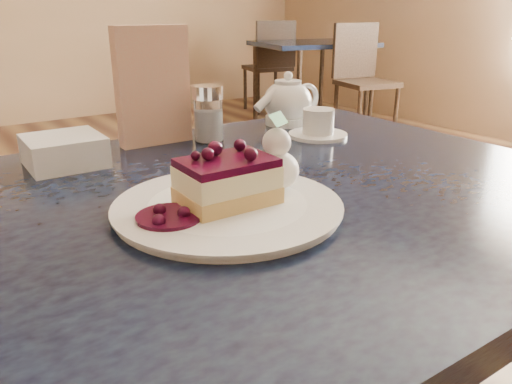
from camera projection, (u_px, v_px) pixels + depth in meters
main_table at (211, 250)px, 0.79m from camera, size 1.33×0.91×0.82m
dessert_plate at (228, 207)px, 0.71m from camera, size 0.32×0.32×0.01m
cheesecake_slice at (227, 182)px, 0.70m from camera, size 0.13×0.10×0.07m
whipped_cream at (276, 170)px, 0.76m from camera, size 0.07×0.07×0.06m
berry_sauce at (169, 217)px, 0.66m from camera, size 0.09×0.09×0.01m
tea_set at (293, 107)px, 1.21m from camera, size 0.17×0.27×0.11m
menu_card at (153, 87)px, 1.03m from camera, size 0.15×0.04×0.24m
sugar_shaker at (208, 113)px, 1.06m from camera, size 0.07×0.07×0.12m
napkin_stack at (64, 151)px, 0.91m from camera, size 0.13×0.13×0.05m
bg_table_far_right at (310, 115)px, 5.07m from camera, size 1.21×1.92×1.27m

